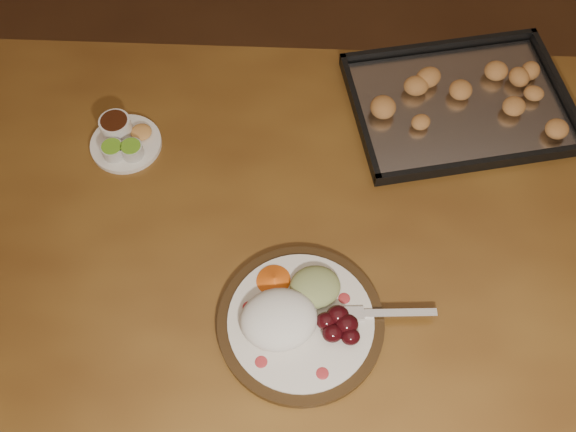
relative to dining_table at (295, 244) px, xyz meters
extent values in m
plane|color=brown|center=(0.25, -0.22, -0.65)|extent=(4.00, 4.00, 0.00)
cube|color=brown|center=(0.00, 0.00, 0.08)|extent=(1.64, 1.17, 0.04)
cylinder|color=#513A18|center=(-0.60, 0.50, -0.30)|extent=(0.07, 0.07, 0.71)
cylinder|color=#513A18|center=(0.74, 0.25, -0.30)|extent=(0.07, 0.07, 0.71)
cylinder|color=#311F0D|center=(-0.02, -0.21, 0.11)|extent=(0.29, 0.29, 0.02)
cylinder|color=silver|center=(-0.02, -0.21, 0.12)|extent=(0.25, 0.25, 0.01)
ellipsoid|color=#B02A2F|center=(-0.10, -0.27, 0.12)|extent=(0.02, 0.02, 0.00)
ellipsoid|color=#B02A2F|center=(0.00, -0.31, 0.12)|extent=(0.02, 0.02, 0.00)
ellipsoid|color=#B02A2F|center=(0.06, -0.18, 0.12)|extent=(0.02, 0.02, 0.00)
ellipsoid|color=#B02A2F|center=(-0.11, -0.17, 0.12)|extent=(0.02, 0.02, 0.00)
ellipsoid|color=white|center=(-0.06, -0.21, 0.13)|extent=(0.15, 0.14, 0.06)
ellipsoid|color=#42090F|center=(0.03, -0.25, 0.13)|extent=(0.04, 0.03, 0.03)
ellipsoid|color=#42090F|center=(0.05, -0.23, 0.13)|extent=(0.04, 0.03, 0.03)
ellipsoid|color=#42090F|center=(0.04, -0.21, 0.13)|extent=(0.04, 0.03, 0.03)
ellipsoid|color=#42090F|center=(0.05, -0.26, 0.13)|extent=(0.04, 0.03, 0.03)
ellipsoid|color=#42090F|center=(0.02, -0.22, 0.13)|extent=(0.04, 0.03, 0.03)
ellipsoid|color=tan|center=(0.01, -0.15, 0.13)|extent=(0.10, 0.10, 0.04)
cone|color=orange|center=(-0.06, -0.13, 0.13)|extent=(0.08, 0.08, 0.03)
cube|color=white|center=(0.14, -0.22, 0.12)|extent=(0.14, 0.03, 0.00)
cube|color=white|center=(0.07, -0.21, 0.12)|extent=(0.04, 0.03, 0.00)
cylinder|color=white|center=(0.04, -0.22, 0.12)|extent=(0.03, 0.01, 0.00)
cylinder|color=white|center=(0.04, -0.21, 0.12)|extent=(0.03, 0.01, 0.00)
cylinder|color=white|center=(0.04, -0.20, 0.12)|extent=(0.03, 0.01, 0.00)
cylinder|color=white|center=(0.05, -0.20, 0.12)|extent=(0.03, 0.01, 0.00)
cylinder|color=white|center=(-0.32, 0.23, 0.10)|extent=(0.14, 0.14, 0.01)
cylinder|color=beige|center=(-0.34, 0.20, 0.12)|extent=(0.05, 0.05, 0.03)
cylinder|color=#66A921|center=(-0.34, 0.20, 0.13)|extent=(0.04, 0.04, 0.00)
cylinder|color=beige|center=(-0.30, 0.19, 0.12)|extent=(0.05, 0.05, 0.03)
cylinder|color=#66A921|center=(-0.30, 0.19, 0.13)|extent=(0.04, 0.04, 0.00)
cylinder|color=white|center=(-0.33, 0.26, 0.13)|extent=(0.06, 0.06, 0.04)
cylinder|color=#331409|center=(-0.33, 0.26, 0.14)|extent=(0.05, 0.05, 0.00)
ellipsoid|color=#E7B151|center=(-0.28, 0.24, 0.12)|extent=(0.04, 0.04, 0.02)
cube|color=black|center=(0.39, 0.22, 0.10)|extent=(0.46, 0.34, 0.01)
cube|color=black|center=(0.38, 0.39, 0.12)|extent=(0.45, 0.02, 0.02)
cube|color=black|center=(0.39, 0.06, 0.12)|extent=(0.45, 0.02, 0.02)
cube|color=black|center=(0.61, 0.23, 0.12)|extent=(0.02, 0.33, 0.02)
cube|color=black|center=(0.17, 0.22, 0.12)|extent=(0.02, 0.33, 0.02)
cube|color=silver|center=(0.39, 0.22, 0.11)|extent=(0.43, 0.31, 0.00)
ellipsoid|color=#C08B43|center=(0.44, 0.23, 0.13)|extent=(0.05, 0.05, 0.04)
ellipsoid|color=#C08B43|center=(0.49, 0.26, 0.13)|extent=(0.07, 0.07, 0.04)
ellipsoid|color=#C08B43|center=(0.42, 0.31, 0.13)|extent=(0.07, 0.07, 0.04)
ellipsoid|color=#C08B43|center=(0.39, 0.28, 0.13)|extent=(0.05, 0.05, 0.04)
ellipsoid|color=#C08B43|center=(0.34, 0.30, 0.13)|extent=(0.07, 0.07, 0.04)
ellipsoid|color=#C08B43|center=(0.34, 0.24, 0.13)|extent=(0.07, 0.07, 0.04)
ellipsoid|color=#C08B43|center=(0.27, 0.22, 0.13)|extent=(0.05, 0.05, 0.04)
ellipsoid|color=#C08B43|center=(0.32, 0.17, 0.13)|extent=(0.07, 0.07, 0.04)
ellipsoid|color=#C08B43|center=(0.32, 0.17, 0.13)|extent=(0.07, 0.07, 0.04)
ellipsoid|color=#C08B43|center=(0.39, 0.14, 0.13)|extent=(0.05, 0.05, 0.04)
ellipsoid|color=#C08B43|center=(0.42, 0.19, 0.13)|extent=(0.07, 0.07, 0.04)
ellipsoid|color=#C08B43|center=(0.49, 0.19, 0.13)|extent=(0.07, 0.07, 0.04)
camera|label=1|loc=(-0.10, -0.60, 1.17)|focal=40.00mm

